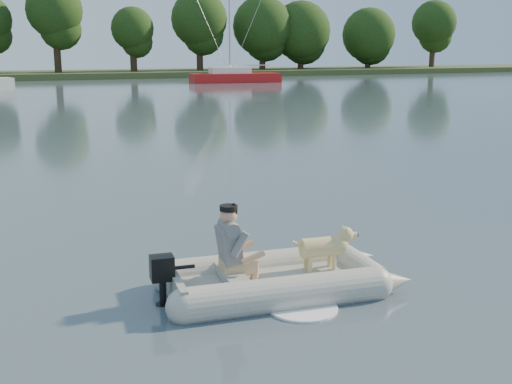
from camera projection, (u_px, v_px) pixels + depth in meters
name	position (u px, v px, depth m)	size (l,w,h in m)	color
water	(331.00, 284.00, 8.13)	(160.00, 160.00, 0.00)	slate
shore_bank	(18.00, 76.00, 63.60)	(160.00, 12.00, 0.70)	#47512D
treeline	(106.00, 24.00, 65.04)	(94.01, 7.35, 9.27)	#332316
dinghy	(279.00, 251.00, 7.79)	(4.03, 2.70, 1.21)	gray
man	(230.00, 242.00, 7.62)	(0.63, 0.54, 0.93)	slate
dog	(320.00, 251.00, 8.01)	(0.81, 0.29, 0.54)	tan
outboard_motor	(162.00, 282.00, 7.42)	(0.36, 0.25, 0.68)	black
sailboat	(234.00, 77.00, 56.12)	(8.02, 3.10, 10.76)	#AF1414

